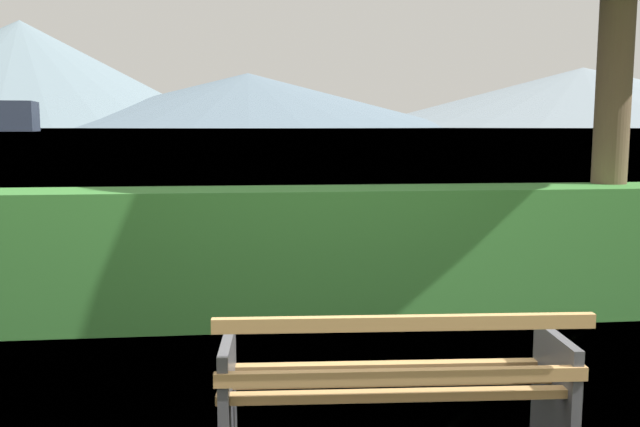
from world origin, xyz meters
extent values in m
plane|color=#7A99A8|center=(0.00, 306.38, 0.00)|extent=(620.00, 620.00, 0.00)
cube|color=tan|center=(-0.01, -0.19, 0.45)|extent=(1.72, 0.16, 0.04)
cube|color=tan|center=(0.00, 0.00, 0.45)|extent=(1.72, 0.16, 0.04)
cube|color=tan|center=(0.01, 0.19, 0.45)|extent=(1.72, 0.16, 0.04)
cube|color=tan|center=(-0.01, -0.27, 0.57)|extent=(1.72, 0.13, 0.06)
cube|color=tan|center=(-0.02, -0.31, 0.84)|extent=(1.72, 0.13, 0.06)
cube|color=#4C4C51|center=(-0.82, 0.02, 0.34)|extent=(0.08, 0.51, 0.68)
cube|color=#4C4C51|center=(0.82, -0.06, 0.34)|extent=(0.08, 0.51, 0.68)
cube|color=#387A33|center=(0.00, 2.63, 0.58)|extent=(7.73, 0.67, 1.17)
cylinder|color=brown|center=(2.65, 2.85, 1.79)|extent=(0.32, 0.32, 3.58)
cone|color=slate|center=(-183.17, 585.44, 43.07)|extent=(330.87, 330.87, 86.14)
cone|color=slate|center=(0.00, 572.23, 22.23)|extent=(346.02, 346.02, 44.45)
cone|color=gray|center=(296.75, 586.43, 26.36)|extent=(406.41, 406.41, 52.71)
camera|label=1|loc=(-0.70, -3.20, 1.71)|focal=38.33mm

